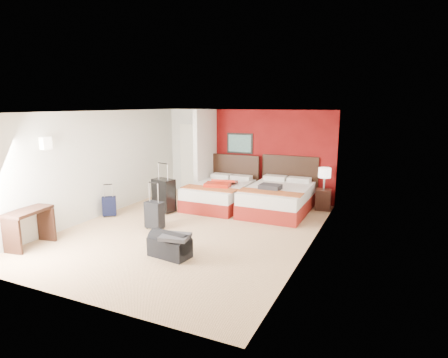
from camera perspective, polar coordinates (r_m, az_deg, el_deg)
The scene contains 17 objects.
ground at distance 8.17m, azimuth -4.92°, elevation -7.68°, with size 6.50×6.50×0.00m, color #D6B083.
room_walls at distance 9.76m, azimuth -8.13°, elevation 2.99°, with size 5.02×6.52×2.50m.
red_accent_panel at distance 10.50m, azimuth 7.31°, elevation 3.56°, with size 3.50×0.04×2.50m, color maroon.
partition_wall at distance 10.59m, azimuth -2.81°, elevation 3.70°, with size 0.12×1.20×2.50m, color silver.
entry_door at distance 11.48m, azimuth -4.77°, elevation 3.14°, with size 0.82×0.06×2.05m, color silver.
bed_left at distance 9.88m, azimuth -0.70°, elevation -2.48°, with size 1.38×1.97×0.59m, color white.
bed_right at distance 9.44m, azimuth 8.11°, elevation -3.13°, with size 1.48×2.11×0.63m, color white.
red_suitcase_open at distance 9.67m, azimuth -0.42°, elevation -0.66°, with size 0.63×0.86×0.11m, color #B6200F.
jacket_bundle at distance 9.10m, azimuth 7.03°, elevation -1.21°, with size 0.50×0.40×0.12m, color #323236.
nightstand at distance 9.90m, azimuth 14.81°, elevation -3.02°, with size 0.38×0.38×0.53m, color #331711.
table_lamp at distance 9.79m, azimuth 14.97°, elevation 0.04°, with size 0.31×0.31×0.55m, color white.
suitcase_black at distance 9.45m, azimuth -9.11°, elevation -2.59°, with size 0.54×0.34×0.80m, color black.
suitcase_charcoal at distance 8.26m, azimuth -10.49°, elevation -5.55°, with size 0.38×0.24×0.57m, color black.
suitcase_navy at distance 9.43m, azimuth -17.00°, elevation -4.12°, with size 0.32×0.20×0.44m, color black.
duffel_bag at distance 6.80m, azimuth -8.23°, elevation -10.09°, with size 0.74×0.39×0.37m, color black.
jacket_draped at distance 6.60m, azimuth -7.41°, elevation -8.68°, with size 0.48×0.41×0.06m, color #3A393E.
desk at distance 7.98m, azimuth -27.38°, elevation -6.66°, with size 0.44×0.88×0.73m, color black.
Camera 1 is at (3.83, -6.70, 2.66)m, focal length 30.14 mm.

